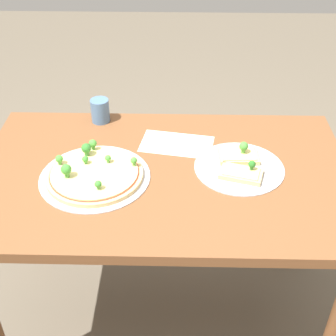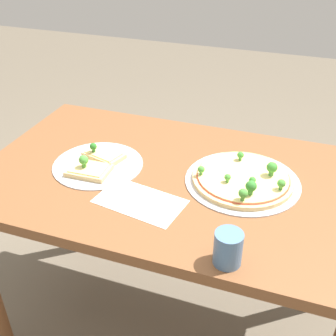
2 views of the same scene
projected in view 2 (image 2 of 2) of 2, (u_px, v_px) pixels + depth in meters
The scene contains 6 objects.
ground_plane at pixel (171, 326), 1.78m from camera, with size 8.00×8.00×0.00m, color brown.
dining_table at pixel (171, 202), 1.43m from camera, with size 1.26×0.77×0.77m.
pizza_tray_whole at pixel (243, 179), 1.33m from camera, with size 0.36×0.36×0.07m.
pizza_tray_slice at pixel (96, 163), 1.41m from camera, with size 0.30×0.30×0.07m.
drinking_cup at pixel (228, 248), 1.02m from camera, with size 0.07×0.07×0.09m, color #4C7099.
paper_menu at pixel (140, 201), 1.25m from camera, with size 0.26×0.15×0.00m, color white.
Camera 2 is at (0.37, -1.08, 1.52)m, focal length 45.00 mm.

